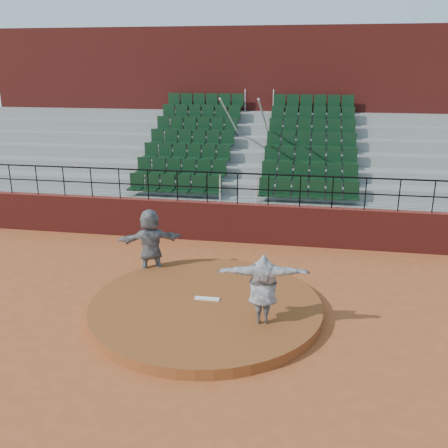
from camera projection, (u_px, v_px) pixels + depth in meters
The scene contains 9 objects.
ground at pixel (206, 311), 11.91m from camera, with size 90.00×90.00×0.00m, color #AE5127.
pitchers_mound at pixel (206, 307), 11.87m from camera, with size 5.50×5.50×0.25m, color brown.
pitching_rubber at pixel (207, 299), 11.97m from camera, with size 0.60×0.15×0.03m, color white.
boundary_wall at pixel (237, 223), 16.39m from camera, with size 24.00×0.30×1.30m, color maroon.
wall_railing at pixel (237, 182), 15.96m from camera, with size 24.04×0.05×1.03m.
seating_deck at pixel (251, 175), 19.56m from camera, with size 24.00×5.97×4.63m.
press_box_facade at pixel (262, 111), 22.61m from camera, with size 24.00×3.00×7.10m, color maroon.
pitcher at pixel (263, 289), 10.69m from camera, with size 1.95×0.53×1.59m, color black.
fielder at pixel (150, 243), 13.67m from camera, with size 1.77×0.56×1.91m, color black.
Camera 1 is at (2.27, -10.44, 5.67)m, focal length 40.00 mm.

